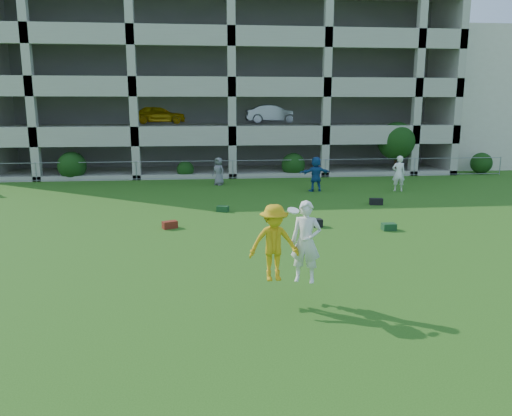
{
  "coord_description": "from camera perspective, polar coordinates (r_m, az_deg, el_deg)",
  "views": [
    {
      "loc": [
        -1.91,
        -12.41,
        4.62
      ],
      "look_at": [
        -0.24,
        3.0,
        1.4
      ],
      "focal_mm": 35.0,
      "sensor_mm": 36.0,
      "label": 1
    }
  ],
  "objects": [
    {
      "name": "bag_green_g",
      "position": [
        21.99,
        -3.81,
        -0.09
      ],
      "size": [
        0.57,
        0.46,
        0.25
      ],
      "primitive_type": "cube",
      "rotation": [
        0.0,
        0.0,
        -0.36
      ],
      "color": "#143816",
      "rests_on": "ground"
    },
    {
      "name": "bystander_e",
      "position": [
        28.11,
        15.99,
        3.81
      ],
      "size": [
        0.75,
        0.53,
        1.93
      ],
      "primitive_type": "imported",
      "rotation": [
        0.0,
        0.0,
        3.04
      ],
      "color": "white",
      "rests_on": "ground"
    },
    {
      "name": "bag_green_c",
      "position": [
        19.35,
        14.94,
        -2.08
      ],
      "size": [
        0.51,
        0.37,
        0.26
      ],
      "primitive_type": "cube",
      "rotation": [
        0.0,
        0.0,
        0.03
      ],
      "color": "#143718",
      "rests_on": "ground"
    },
    {
      "name": "bystander_c",
      "position": [
        29.23,
        -4.3,
        4.2
      ],
      "size": [
        0.93,
        0.9,
        1.61
      ],
      "primitive_type": "imported",
      "rotation": [
        0.0,
        0.0,
        -0.69
      ],
      "color": "slate",
      "rests_on": "ground"
    },
    {
      "name": "bag_red_a",
      "position": [
        19.25,
        -9.82,
        -1.9
      ],
      "size": [
        0.63,
        0.5,
        0.28
      ],
      "primitive_type": "cube",
      "rotation": [
        0.0,
        0.0,
        0.44
      ],
      "color": "#57150E",
      "rests_on": "ground"
    },
    {
      "name": "stucco_building",
      "position": [
        47.47,
        26.0,
        11.03
      ],
      "size": [
        16.0,
        14.0,
        10.0
      ],
      "primitive_type": "cube",
      "color": "beige",
      "rests_on": "ground"
    },
    {
      "name": "ground",
      "position": [
        13.38,
        2.44,
        -8.48
      ],
      "size": [
        100.0,
        100.0,
        0.0
      ],
      "primitive_type": "plane",
      "color": "#235114",
      "rests_on": "ground"
    },
    {
      "name": "bag_black_e",
      "position": [
        24.11,
        13.56,
        0.72
      ],
      "size": [
        0.64,
        0.39,
        0.3
      ],
      "primitive_type": "cube",
      "rotation": [
        0.0,
        0.0,
        -0.16
      ],
      "color": "black",
      "rests_on": "ground"
    },
    {
      "name": "shrub_row",
      "position": [
        32.91,
        5.28,
        6.26
      ],
      "size": [
        34.38,
        2.52,
        3.5
      ],
      "color": "#163D11",
      "rests_on": "ground"
    },
    {
      "name": "parking_garage",
      "position": [
        40.18,
        -3.55,
        13.7
      ],
      "size": [
        30.0,
        14.0,
        12.0
      ],
      "color": "#9E998C",
      "rests_on": "ground"
    },
    {
      "name": "frisbee_contest",
      "position": [
        11.61,
        3.22,
        -3.95
      ],
      "size": [
        1.78,
        0.78,
        1.94
      ],
      "color": "gold",
      "rests_on": "ground"
    },
    {
      "name": "crate_d",
      "position": [
        19.37,
        7.02,
        -1.69
      ],
      "size": [
        0.38,
        0.38,
        0.3
      ],
      "primitive_type": "cube",
      "rotation": [
        0.0,
        0.0,
        0.09
      ],
      "color": "black",
      "rests_on": "ground"
    },
    {
      "name": "bystander_d",
      "position": [
        27.25,
        6.84,
        3.89
      ],
      "size": [
        1.81,
        0.82,
        1.88
      ],
      "primitive_type": "imported",
      "rotation": [
        0.0,
        0.0,
        3.3
      ],
      "color": "#1E4B8C",
      "rests_on": "ground"
    },
    {
      "name": "fence",
      "position": [
        31.72,
        -2.68,
        4.46
      ],
      "size": [
        36.06,
        0.06,
        1.2
      ],
      "color": "gray",
      "rests_on": "ground"
    }
  ]
}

